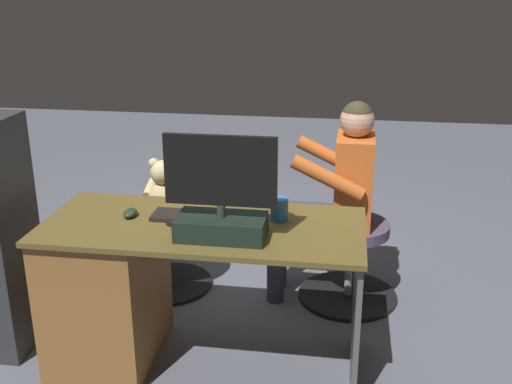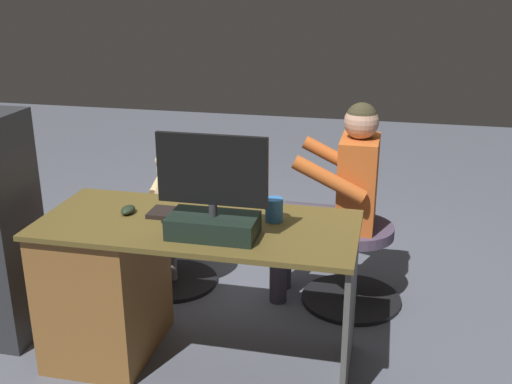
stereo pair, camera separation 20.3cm
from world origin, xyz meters
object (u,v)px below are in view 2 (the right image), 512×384
visitor_chair (353,260)px  person (339,189)px  computer_mouse (128,210)px  office_chair_teddy (172,242)px  keyboard (194,215)px  teddy_bear (170,187)px  tv_remote (177,218)px  monitor (213,206)px  cup (274,210)px  desk (124,281)px

visitor_chair → person: person is taller
computer_mouse → person: size_ratio=0.08×
office_chair_teddy → person: person is taller
keyboard → office_chair_teddy: bearing=-61.0°
teddy_bear → visitor_chair: (-1.08, -0.00, -0.36)m
tv_remote → person: 0.99m
keyboard → teddy_bear: bearing=-61.5°
monitor → computer_mouse: size_ratio=4.93×
cup → person: size_ratio=0.09×
monitor → keyboard: 0.27m
computer_mouse → desk: bearing=46.3°
tv_remote → computer_mouse: bearing=25.0°
person → cup: bearing=69.6°
desk → office_chair_teddy: (0.02, -0.72, -0.12)m
visitor_chair → computer_mouse: bearing=34.5°
monitor → teddy_bear: size_ratio=1.43×
office_chair_teddy → teddy_bear: bearing=-90.0°
keyboard → office_chair_teddy: size_ratio=0.79×
keyboard → teddy_bear: size_ratio=1.27×
office_chair_teddy → monitor: bearing=121.4°
desk → monitor: bearing=165.7°
monitor → computer_mouse: bearing=-19.2°
keyboard → tv_remote: keyboard is taller
desk → tv_remote: tv_remote is taller
keyboard → monitor: bearing=129.1°
desk → office_chair_teddy: bearing=-88.3°
monitor → desk: bearing=-14.3°
office_chair_teddy → teddy_bear: size_ratio=1.60×
tv_remote → office_chair_teddy: size_ratio=0.28×
desk → computer_mouse: bearing=-133.7°
teddy_bear → desk: bearing=91.6°
computer_mouse → tv_remote: size_ratio=0.64×
cup → teddy_bear: cup is taller
keyboard → cup: bearing=-174.1°
cup → visitor_chair: 0.89m
cup → office_chair_teddy: bearing=-40.4°
visitor_chair → desk: bearing=35.0°
desk → monitor: 0.70m
keyboard → tv_remote: (0.06, 0.05, -0.00)m
tv_remote → office_chair_teddy: bearing=-36.0°
office_chair_teddy → computer_mouse: bearing=94.5°
cup → tv_remote: bearing=11.2°
keyboard → computer_mouse: bearing=4.1°
monitor → tv_remote: size_ratio=3.16×
monitor → teddy_bear: 1.04m
monitor → keyboard: monitor is taller
desk → keyboard: (-0.35, -0.06, 0.35)m
keyboard → tv_remote: bearing=37.7°
monitor → cup: bearing=-135.0°
office_chair_teddy → teddy_bear: (0.00, -0.01, 0.35)m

